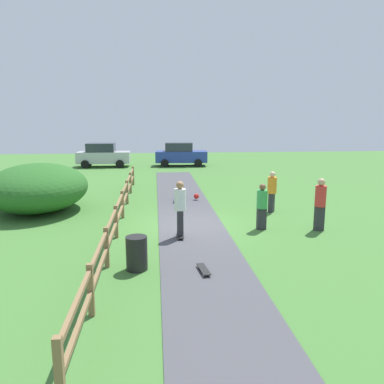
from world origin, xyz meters
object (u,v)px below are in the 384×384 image
object	(u,v)px
parked_car_blue	(181,154)
skater_riding	(180,206)
skateboard_loose	(204,269)
bystander_green	(262,205)
bush_large	(38,188)
skater_fallen	(180,196)
bystander_orange	(272,190)
trash_bin	(137,253)
bystander_red	(320,202)
parked_car_silver	(103,155)

from	to	relation	value
parked_car_blue	skater_riding	bearing A→B (deg)	-93.88
skateboard_loose	bystander_green	world-z (taller)	bystander_green
bush_large	parked_car_blue	size ratio (longest dim) A/B	1.15
skater_fallen	skateboard_loose	world-z (taller)	skater_fallen
skateboard_loose	bystander_orange	world-z (taller)	bystander_orange
trash_bin	skater_riding	distance (m)	2.99
bystander_red	parked_car_silver	xyz separation A→B (m)	(-9.93, 19.02, -0.08)
bystander_green	parked_car_silver	bearing A→B (deg)	113.03
bystander_orange	parked_car_silver	size ratio (longest dim) A/B	0.41
bystander_red	bush_large	bearing A→B (deg)	159.84
trash_bin	skater_riding	bearing A→B (deg)	63.43
skater_riding	parked_car_silver	world-z (taller)	parked_car_silver
bush_large	bystander_green	world-z (taller)	bush_large
bystander_red	parked_car_blue	xyz separation A→B (m)	(-3.62, 19.02, -0.08)
bystander_green	parked_car_blue	distance (m)	18.76
bystander_red	parked_car_blue	size ratio (longest dim) A/B	0.43
bystander_orange	bystander_red	world-z (taller)	bystander_red
bystander_orange	skateboard_loose	bearing A→B (deg)	-120.73
bystander_red	skateboard_loose	bearing A→B (deg)	-143.39
parked_car_silver	parked_car_blue	size ratio (longest dim) A/B	0.98
bush_large	bystander_red	distance (m)	11.40
parked_car_silver	bystander_orange	bearing A→B (deg)	-60.86
skater_fallen	parked_car_silver	size ratio (longest dim) A/B	0.35
parked_car_blue	bystander_orange	bearing A→B (deg)	-80.40
bush_large	bystander_orange	xyz separation A→B (m)	(9.82, -1.15, -0.06)
trash_bin	bystander_orange	size ratio (longest dim) A/B	0.52
skater_riding	bystander_green	size ratio (longest dim) A/B	1.14
bystander_orange	skater_fallen	bearing A→B (deg)	143.24
skateboard_loose	bystander_red	world-z (taller)	bystander_red
trash_bin	skater_fallen	world-z (taller)	trash_bin
trash_bin	skateboard_loose	world-z (taller)	trash_bin
parked_car_blue	skateboard_loose	bearing A→B (deg)	-92.32
bush_large	bystander_red	world-z (taller)	bush_large
skateboard_loose	bystander_green	size ratio (longest dim) A/B	0.50
skater_fallen	bystander_green	bearing A→B (deg)	-63.78
skater_fallen	bystander_green	distance (m)	5.81
bush_large	skateboard_loose	bearing A→B (deg)	-49.77
skater_fallen	skater_riding	bearing A→B (deg)	-93.88
bystander_orange	bystander_red	distance (m)	2.92
trash_bin	skater_riding	xyz separation A→B (m)	(1.31, 2.62, 0.62)
bystander_green	bush_large	bearing A→B (deg)	157.59
skater_fallen	bystander_orange	distance (m)	4.63
bush_large	parked_car_silver	distance (m)	15.11
parked_car_blue	skater_fallen	bearing A→B (deg)	-93.87
skater_fallen	skateboard_loose	xyz separation A→B (m)	(0.01, -8.88, -0.11)
skater_fallen	skateboard_loose	size ratio (longest dim) A/B	1.80
bystander_green	bystander_red	bearing A→B (deg)	-9.59
skateboard_loose	skater_riding	bearing A→B (deg)	97.76
bystander_orange	bystander_green	world-z (taller)	bystander_orange
bush_large	bystander_green	bearing A→B (deg)	-22.41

